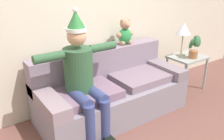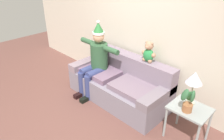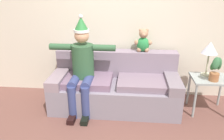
# 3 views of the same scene
# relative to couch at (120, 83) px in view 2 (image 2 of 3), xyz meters

# --- Properties ---
(ground_plane) EXTENTS (10.00, 10.00, 0.00)m
(ground_plane) POSITION_rel_couch_xyz_m (0.00, -1.04, -0.33)
(ground_plane) COLOR brown
(back_wall) EXTENTS (7.00, 0.10, 2.70)m
(back_wall) POSITION_rel_couch_xyz_m (0.00, 0.51, 1.02)
(back_wall) COLOR beige
(back_wall) RESTS_ON ground_plane
(couch) EXTENTS (2.02, 0.88, 0.87)m
(couch) POSITION_rel_couch_xyz_m (0.00, 0.00, 0.00)
(couch) COLOR gray
(couch) RESTS_ON ground_plane
(person_seated) EXTENTS (1.02, 0.77, 1.50)m
(person_seated) POSITION_rel_couch_xyz_m (-0.50, -0.17, 0.42)
(person_seated) COLOR #2F5536
(person_seated) RESTS_ON ground_plane
(teddy_bear) EXTENTS (0.29, 0.17, 0.38)m
(teddy_bear) POSITION_rel_couch_xyz_m (0.43, 0.26, 0.70)
(teddy_bear) COLOR #298543
(teddy_bear) RESTS_ON couch
(side_table) EXTENTS (0.57, 0.47, 0.58)m
(side_table) POSITION_rel_couch_xyz_m (1.47, -0.08, 0.15)
(side_table) COLOR #929B9A
(side_table) RESTS_ON ground_plane
(table_lamp) EXTENTS (0.24, 0.24, 0.54)m
(table_lamp) POSITION_rel_couch_xyz_m (1.42, 0.02, 0.66)
(table_lamp) COLOR #B8BA9D
(table_lamp) RESTS_ON side_table
(potted_plant) EXTENTS (0.19, 0.25, 0.40)m
(potted_plant) POSITION_rel_couch_xyz_m (1.47, -0.18, 0.42)
(potted_plant) COLOR #9E613A
(potted_plant) RESTS_ON side_table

